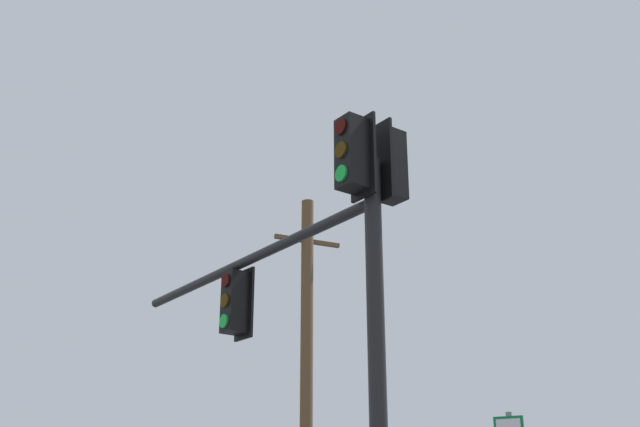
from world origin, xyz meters
TOP-DOWN VIEW (x-y plane):
  - signal_mast_assembly at (-0.71, 0.97)m, footprint 5.46×3.46m
  - utility_pole_wooden at (-6.14, 12.46)m, footprint 1.47×1.65m

SIDE VIEW (x-z plane):
  - signal_mast_assembly at x=-0.71m, z-range 1.37..7.78m
  - utility_pole_wooden at x=-6.14m, z-range 0.09..10.89m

